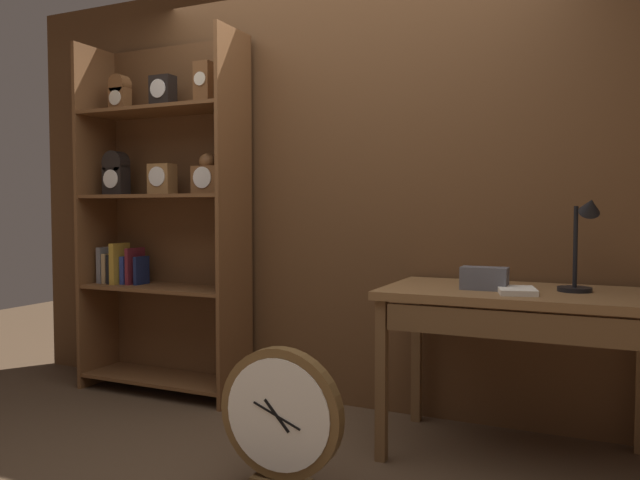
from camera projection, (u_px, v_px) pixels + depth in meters
back_wood_panel at (350, 188)px, 3.67m from camera, size 4.80×0.05×2.60m
bookshelf at (163, 215)px, 3.98m from camera, size 1.11×0.37×2.24m
workbench at (514, 311)px, 2.89m from camera, size 1.21×0.70×0.80m
desk_lamp at (582, 243)px, 2.80m from camera, size 0.19×0.19×0.45m
toolbox_small at (484, 278)px, 2.90m from camera, size 0.21×0.10×0.11m
open_repair_manual at (517, 291)px, 2.78m from camera, size 0.21×0.25×0.02m
round_clock_large at (281, 417)px, 2.61m from camera, size 0.56×0.11×0.60m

